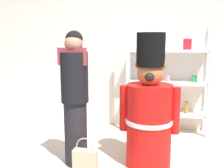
# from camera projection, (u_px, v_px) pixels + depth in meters

# --- Properties ---
(back_wall) EXTENTS (6.40, 0.12, 2.60)m
(back_wall) POSITION_uv_depth(u_px,v_px,m) (130.00, 52.00, 4.44)
(back_wall) COLOR silver
(back_wall) RESTS_ON ground_plane
(merchandise_shelf) EXTENTS (1.31, 0.35, 1.72)m
(merchandise_shelf) POSITION_uv_depth(u_px,v_px,m) (167.00, 80.00, 4.18)
(merchandise_shelf) COLOR white
(merchandise_shelf) RESTS_ON ground_plane
(teddy_bear_guard) EXTENTS (0.71, 0.56, 1.59)m
(teddy_bear_guard) POSITION_uv_depth(u_px,v_px,m) (149.00, 113.00, 3.06)
(teddy_bear_guard) COLOR red
(teddy_bear_guard) RESTS_ON ground_plane
(person_shopper) EXTENTS (0.34, 0.32, 1.62)m
(person_shopper) POSITION_uv_depth(u_px,v_px,m) (75.00, 96.00, 3.06)
(person_shopper) COLOR black
(person_shopper) RESTS_ON ground_plane
(shopping_bag) EXTENTS (0.27, 0.11, 0.46)m
(shopping_bag) POSITION_uv_depth(u_px,v_px,m) (85.00, 163.00, 2.83)
(shopping_bag) COLOR #C1AD89
(shopping_bag) RESTS_ON ground_plane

